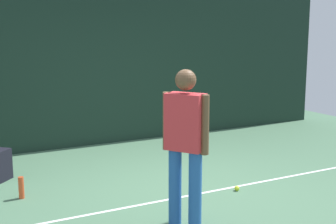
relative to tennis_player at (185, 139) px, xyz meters
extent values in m
plane|color=#4C7556|center=(0.51, 0.96, -0.97)|extent=(12.00, 12.00, 0.00)
cube|color=#192D23|center=(0.51, 3.96, 0.50)|extent=(10.00, 0.10, 2.94)
cube|color=white|center=(0.51, 0.78, -0.96)|extent=(9.00, 0.05, 0.00)
cylinder|color=#2659A5|center=(-0.07, 0.10, -0.54)|extent=(0.14, 0.14, 0.85)
cylinder|color=#2659A5|center=(0.07, -0.10, -0.54)|extent=(0.14, 0.14, 0.85)
cube|color=red|center=(0.00, 0.00, 0.18)|extent=(0.41, 0.45, 0.60)
sphere|color=brown|center=(0.00, 0.00, 0.62)|extent=(0.22, 0.22, 0.22)
cylinder|color=brown|center=(-0.12, 0.18, 0.17)|extent=(0.09, 0.09, 0.62)
cylinder|color=brown|center=(0.12, -0.18, 0.17)|extent=(0.09, 0.09, 0.62)
cube|color=black|center=(-1.53, 2.56, -0.75)|extent=(0.35, 0.35, 0.44)
sphere|color=#CCE033|center=(1.16, 0.64, -0.93)|extent=(0.07, 0.07, 0.07)
cylinder|color=#D84C26|center=(-1.41, 1.69, -0.83)|extent=(0.07, 0.07, 0.28)
camera|label=1|loc=(-2.37, -4.10, 1.12)|focal=49.48mm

